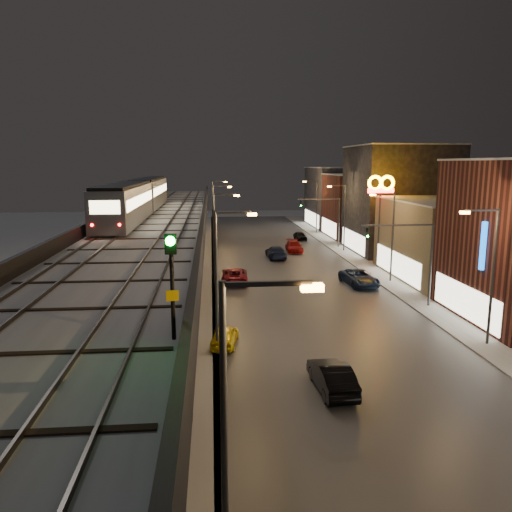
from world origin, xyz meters
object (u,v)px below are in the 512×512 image
car_onc_dark (359,278)px  car_onc_red (300,236)px  car_taxi (225,337)px  car_near_white (332,377)px  subway_train (139,197)px  car_onc_white (294,247)px  car_mid_silver (235,276)px  car_mid_dark (276,253)px  rail_signal (171,266)px

car_onc_dark → car_onc_red: 29.67m
car_taxi → car_near_white: car_near_white is taller
subway_train → car_onc_dark: 24.28m
subway_train → car_onc_white: (18.60, 11.85, -7.60)m
car_onc_white → car_mid_silver: bearing=-114.9°
subway_train → car_mid_silver: bearing=-27.6°
subway_train → car_onc_dark: bearing=-18.7°
car_onc_white → car_onc_red: bearing=78.1°
car_taxi → car_onc_red: (12.98, 44.86, -0.01)m
car_mid_dark → car_near_white: bearing=85.3°
car_mid_dark → car_onc_white: (3.04, 4.43, -0.03)m
car_taxi → car_mid_dark: bearing=-93.6°
car_onc_dark → car_onc_red: size_ratio=1.45×
car_near_white → car_onc_red: (7.59, 51.97, -0.13)m
subway_train → car_taxi: size_ratio=9.09×
car_mid_silver → car_taxi: bearing=87.7°
car_onc_dark → car_near_white: bearing=-117.2°
car_taxi → car_near_white: 8.92m
subway_train → car_mid_dark: subway_train is taller
subway_train → car_onc_dark: subway_train is taller
subway_train → rail_signal: (6.40, -39.47, 0.55)m
rail_signal → car_mid_dark: rail_signal is taller
subway_train → car_taxi: 25.26m
subway_train → car_onc_red: (21.30, 22.27, -7.69)m
car_mid_silver → car_onc_dark: size_ratio=1.00×
rail_signal → car_near_white: 14.66m
car_onc_dark → car_onc_white: (-3.25, 19.24, -0.03)m
rail_signal → car_mid_silver: bearing=84.4°
car_mid_silver → subway_train: bearing=-25.1°
car_mid_silver → car_onc_red: car_mid_silver is taller
car_near_white → car_mid_dark: bearing=-95.7°
car_mid_silver → car_mid_dark: (5.78, 12.53, 0.01)m
subway_train → car_taxi: subway_train is taller
rail_signal → car_taxi: 18.89m
rail_signal → car_onc_dark: (15.45, 32.09, -8.12)m
car_mid_silver → car_onc_white: car_mid_silver is taller
car_near_white → car_mid_silver: (-3.92, 24.58, -0.01)m
subway_train → car_onc_white: size_ratio=6.91×
rail_signal → car_onc_white: 53.38m
rail_signal → car_taxi: size_ratio=0.83×
subway_train → rail_signal: size_ratio=10.93×
car_onc_dark → car_onc_white: bearing=92.4°
car_near_white → car_mid_silver: car_near_white is taller
car_near_white → car_onc_red: bearing=-101.2°
car_onc_dark → car_taxi: bearing=-138.8°
car_mid_dark → car_mid_silver: bearing=63.4°
car_mid_dark → car_onc_dark: (6.28, -14.81, -0.01)m
car_onc_red → subway_train: bearing=-137.8°
rail_signal → subway_train: bearing=99.2°
car_taxi → car_onc_red: size_ratio=1.01×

